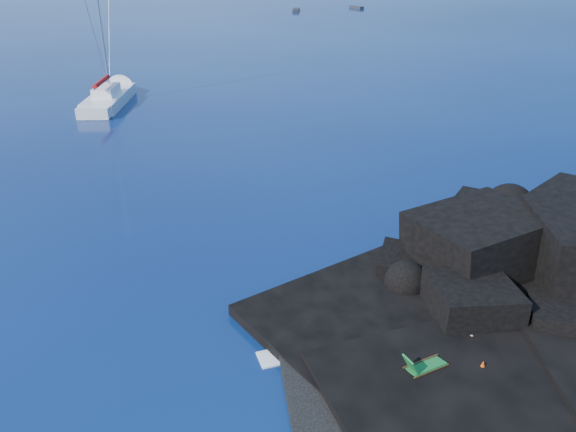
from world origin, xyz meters
name	(u,v)px	position (x,y,z in m)	size (l,w,h in m)	color
ground	(283,417)	(0.00, 0.00, 0.00)	(400.00, 400.00, 0.00)	#030935
beach	(412,382)	(4.50, 0.50, 0.00)	(8.50, 6.00, 0.70)	black
surf_foam	(376,304)	(5.00, 5.00, 0.00)	(10.00, 8.00, 0.06)	white
sailboat	(110,104)	(-6.89, 40.87, 0.00)	(2.90, 13.81, 14.48)	white
deck_chair	(427,361)	(4.90, 0.39, 0.87)	(1.50, 0.66, 1.03)	#17682A
towel	(459,344)	(6.74, 1.50, 0.37)	(1.87, 0.88, 0.05)	white
sunbather	(460,340)	(6.74, 1.50, 0.53)	(1.77, 0.47, 0.25)	tan
marker_cone	(482,367)	(6.73, 0.00, 0.60)	(0.32, 0.32, 0.49)	#E94A0C
distant_boat_a	(296,11)	(30.23, 117.08, 0.00)	(1.37, 4.41, 0.59)	black
distant_boat_b	(356,8)	(45.63, 120.01, 0.00)	(1.24, 3.98, 0.53)	#29282E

